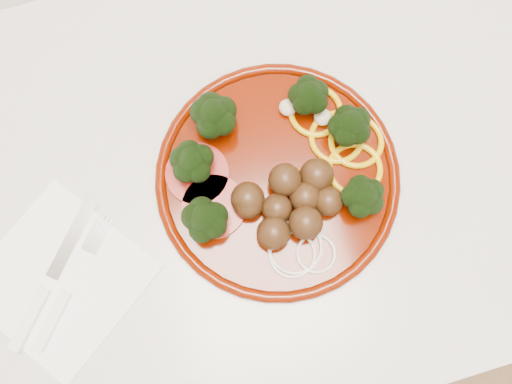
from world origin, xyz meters
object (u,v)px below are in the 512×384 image
object	(u,v)px
fork	(61,305)
napkin	(61,280)
plate	(278,174)
knife	(43,293)

from	to	relation	value
fork	napkin	bearing A→B (deg)	33.31
plate	fork	distance (m)	0.29
knife	fork	distance (m)	0.03
napkin	fork	bearing A→B (deg)	-97.27
fork	knife	bearing A→B (deg)	83.00
knife	fork	world-z (taller)	knife
knife	plate	bearing A→B (deg)	-39.00
plate	napkin	bearing A→B (deg)	-170.89
plate	knife	world-z (taller)	plate
napkin	fork	world-z (taller)	fork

